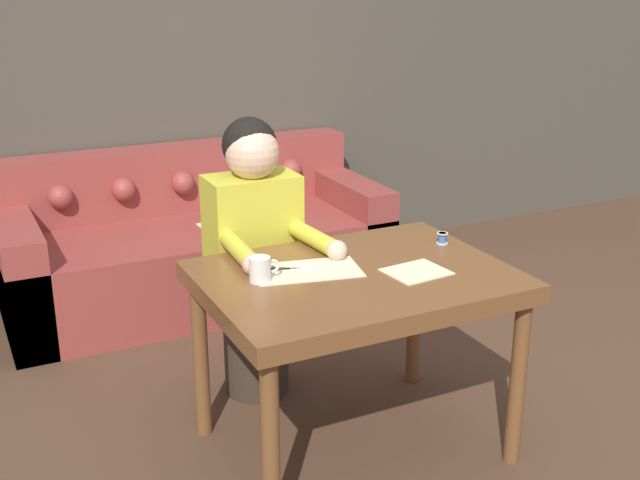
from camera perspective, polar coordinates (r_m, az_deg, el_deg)
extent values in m
plane|color=#4C3323|center=(3.18, 3.70, -15.06)|extent=(16.00, 16.00, 0.00)
cube|color=#474238|center=(4.75, -9.92, 12.88)|extent=(8.00, 0.06, 2.60)
cube|color=brown|center=(2.92, 2.56, -2.97)|extent=(1.10, 0.82, 0.07)
cylinder|color=brown|center=(2.62, -3.53, -14.76)|extent=(0.06, 0.06, 0.66)
cylinder|color=brown|center=(3.07, 13.87, -9.86)|extent=(0.06, 0.06, 0.66)
cylinder|color=brown|center=(3.19, -8.47, -8.36)|extent=(0.06, 0.06, 0.66)
cylinder|color=brown|center=(3.57, 6.72, -5.18)|extent=(0.06, 0.06, 0.66)
cube|color=brown|center=(4.50, -8.69, -1.55)|extent=(2.06, 0.88, 0.44)
cube|color=brown|center=(4.68, -10.18, 4.40)|extent=(2.06, 0.22, 0.37)
cube|color=brown|center=(4.31, -20.58, -2.39)|extent=(0.20, 0.88, 0.60)
cube|color=brown|center=(4.81, 1.84, 1.04)|extent=(0.20, 0.88, 0.60)
sphere|color=brown|center=(4.43, -17.96, 2.92)|extent=(0.13, 0.13, 0.13)
sphere|color=brown|center=(4.48, -13.78, 3.50)|extent=(0.13, 0.13, 0.13)
sphere|color=brown|center=(4.56, -9.72, 4.04)|extent=(0.13, 0.13, 0.13)
sphere|color=brown|center=(4.66, -5.81, 4.54)|extent=(0.13, 0.13, 0.13)
sphere|color=brown|center=(4.78, -2.07, 4.99)|extent=(0.13, 0.13, 0.13)
cube|color=white|center=(4.37, -6.62, 1.00)|extent=(0.28, 0.24, 0.00)
cylinder|color=#33281E|center=(3.53, -4.58, -7.31)|extent=(0.28, 0.28, 0.45)
cube|color=gold|center=(3.34, -4.79, 0.20)|extent=(0.37, 0.22, 0.53)
sphere|color=#DBAD8E|center=(3.22, -4.84, 6.20)|extent=(0.22, 0.22, 0.22)
sphere|color=black|center=(3.24, -5.05, 6.77)|extent=(0.22, 0.22, 0.22)
cylinder|color=gold|center=(3.03, -5.72, -0.77)|extent=(0.09, 0.32, 0.07)
sphere|color=#DBAD8E|center=(2.89, -4.77, -1.75)|extent=(0.08, 0.08, 0.08)
cylinder|color=gold|center=(3.15, -0.33, 0.08)|extent=(0.10, 0.32, 0.07)
sphere|color=#DBAD8E|center=(3.02, 1.21, -0.75)|extent=(0.08, 0.08, 0.08)
cube|color=beige|center=(2.91, -0.95, -2.19)|extent=(0.42, 0.29, 0.00)
cube|color=beige|center=(2.93, 6.85, -2.24)|extent=(0.23, 0.20, 0.00)
cube|color=silver|center=(2.94, -0.87, -1.95)|extent=(0.12, 0.04, 0.00)
cube|color=black|center=(2.92, -2.81, -2.14)|extent=(0.08, 0.03, 0.00)
torus|color=black|center=(2.92, -3.58, -2.21)|extent=(0.04, 0.04, 0.01)
cube|color=silver|center=(2.92, -0.84, -2.11)|extent=(0.11, 0.08, 0.00)
cube|color=black|center=(2.94, -2.82, -2.04)|extent=(0.07, 0.05, 0.00)
torus|color=black|center=(2.94, -3.60, -2.01)|extent=(0.04, 0.04, 0.01)
cylinder|color=silver|center=(2.93, -2.04, -2.06)|extent=(0.01, 0.01, 0.01)
cylinder|color=silver|center=(2.81, -4.30, -2.10)|extent=(0.08, 0.08, 0.09)
torus|color=silver|center=(2.83, -3.36, -1.86)|extent=(0.05, 0.01, 0.05)
cylinder|color=#3366B2|center=(3.23, 8.69, 0.13)|extent=(0.03, 0.03, 0.04)
cylinder|color=beige|center=(3.23, 8.71, 0.47)|extent=(0.04, 0.04, 0.00)
cylinder|color=beige|center=(3.24, 8.67, -0.22)|extent=(0.04, 0.04, 0.00)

